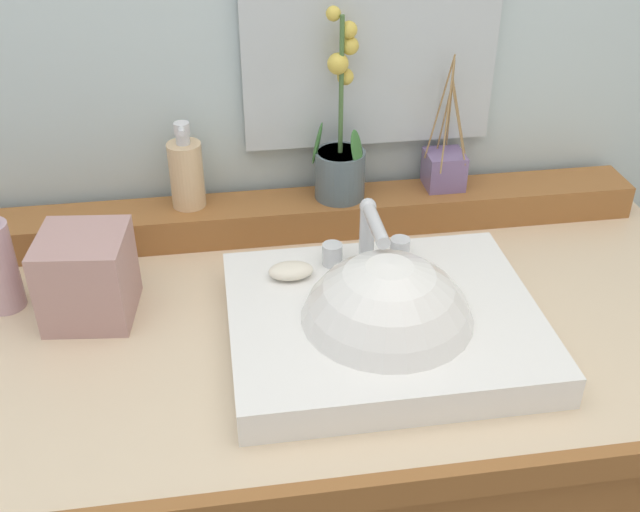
{
  "coord_description": "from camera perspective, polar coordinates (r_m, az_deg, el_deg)",
  "views": [
    {
      "loc": [
        -0.08,
        -0.93,
        1.58
      ],
      "look_at": [
        0.06,
        -0.02,
        0.98
      ],
      "focal_mm": 42.55,
      "sensor_mm": 36.0,
      "label": 1
    }
  ],
  "objects": [
    {
      "name": "reed_diffuser",
      "position": [
        1.42,
        9.31,
        6.56
      ],
      "size": [
        0.08,
        0.1,
        0.25
      ],
      "color": "slate",
      "rests_on": "back_ledge"
    },
    {
      "name": "vanity_cabinet",
      "position": [
        1.48,
        -2.48,
        -18.16
      ],
      "size": [
        1.46,
        0.67,
        0.86
      ],
      "color": "#965C2D",
      "rests_on": "ground"
    },
    {
      "name": "soap_dispenser",
      "position": [
        1.35,
        -10.02,
        6.22
      ],
      "size": [
        0.06,
        0.06,
        0.16
      ],
      "color": "#DDB889",
      "rests_on": "back_ledge"
    },
    {
      "name": "soap_bar",
      "position": [
        1.17,
        -2.2,
        -1.12
      ],
      "size": [
        0.07,
        0.04,
        0.02
      ],
      "primitive_type": "ellipsoid",
      "color": "#EEE3CB",
      "rests_on": "sink_basin"
    },
    {
      "name": "back_ledge",
      "position": [
        1.38,
        -4.2,
        2.88
      ],
      "size": [
        1.38,
        0.1,
        0.06
      ],
      "primitive_type": "cube",
      "color": "#965C2D",
      "rests_on": "vanity_cabinet"
    },
    {
      "name": "tissue_box",
      "position": [
        1.2,
        -17.11,
        -1.46
      ],
      "size": [
        0.14,
        0.14,
        0.14
      ],
      "primitive_type": "cube",
      "rotation": [
        0.0,
        0.0,
        -0.11
      ],
      "color": "tan",
      "rests_on": "vanity_cabinet"
    },
    {
      "name": "sink_basin",
      "position": [
        1.13,
        4.88,
        -5.77
      ],
      "size": [
        0.45,
        0.38,
        0.28
      ],
      "color": "white",
      "rests_on": "vanity_cabinet"
    },
    {
      "name": "potted_plant",
      "position": [
        1.35,
        1.53,
        7.63
      ],
      "size": [
        0.1,
        0.09,
        0.34
      ],
      "color": "#505F66",
      "rests_on": "back_ledge"
    }
  ]
}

